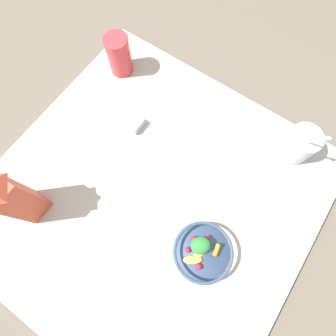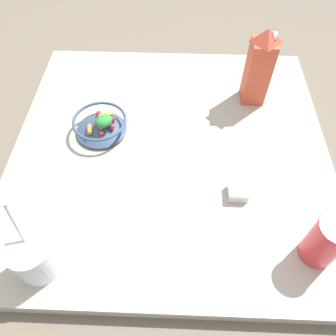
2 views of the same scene
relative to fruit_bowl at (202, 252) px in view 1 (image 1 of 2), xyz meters
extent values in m
plane|color=#665B4C|center=(-0.06, -0.24, -0.08)|extent=(6.00, 6.00, 0.00)
cube|color=#B2A893|center=(-0.06, -0.24, -0.06)|extent=(1.04, 1.04, 0.05)
cylinder|color=#384C6B|center=(0.00, 0.00, -0.03)|extent=(0.09, 0.09, 0.01)
cone|color=#384C6B|center=(0.00, 0.00, -0.01)|extent=(0.17, 0.17, 0.04)
torus|color=#384C6B|center=(0.00, 0.00, 0.02)|extent=(0.18, 0.18, 0.01)
ellipsoid|color=#EFD64C|center=(0.00, -0.01, 0.01)|extent=(0.06, 0.03, 0.03)
ellipsoid|color=#EFD64C|center=(0.04, -0.01, 0.01)|extent=(0.05, 0.06, 0.03)
cylinder|color=orange|center=(-0.03, 0.03, 0.00)|extent=(0.04, 0.02, 0.01)
sphere|color=red|center=(-0.05, -0.01, 0.00)|extent=(0.01, 0.01, 0.01)
sphere|color=red|center=(0.04, 0.01, 0.01)|extent=(0.02, 0.02, 0.02)
sphere|color=red|center=(-0.02, -0.04, 0.01)|extent=(0.02, 0.02, 0.02)
sphere|color=red|center=(0.02, -0.04, 0.01)|extent=(0.02, 0.02, 0.02)
ellipsoid|color=#2D7F38|center=(-0.01, -0.02, 0.03)|extent=(0.08, 0.08, 0.03)
cube|color=#CC4C33|center=(0.19, -0.53, 0.08)|extent=(0.08, 0.08, 0.24)
cylinder|color=silver|center=(-0.48, 0.08, 0.02)|extent=(0.11, 0.11, 0.12)
cylinder|color=white|center=(-0.48, 0.08, 0.07)|extent=(0.10, 0.10, 0.02)
cylinder|color=silver|center=(-0.45, 0.09, 0.11)|extent=(0.06, 0.03, 0.17)
ellipsoid|color=silver|center=(-0.43, 0.11, 0.19)|extent=(0.02, 0.02, 0.01)
cylinder|color=#DB383D|center=(-0.42, -0.63, 0.04)|extent=(0.09, 0.09, 0.16)
torus|color=#DB383D|center=(-0.42, -0.63, 0.12)|extent=(0.09, 0.09, 0.01)
cube|color=silver|center=(-0.24, -0.44, -0.02)|extent=(0.06, 0.06, 0.03)
cube|color=brown|center=(-0.24, -0.44, -0.02)|extent=(0.05, 0.05, 0.02)
camera|label=1|loc=(0.07, -0.08, 0.84)|focal=28.00mm
camera|label=2|loc=(-0.76, -0.26, 0.80)|focal=35.00mm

